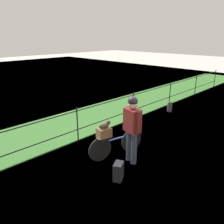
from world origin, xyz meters
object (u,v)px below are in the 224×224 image
(terrier_dog, at_px, (105,125))
(mooring_bollard, at_px, (170,107))
(cyclist_person, at_px, (132,124))
(bicycle_main, at_px, (116,144))
(wooden_crate, at_px, (104,133))
(backpack_on_paving, at_px, (118,171))

(terrier_dog, relative_size, mooring_bollard, 0.83)
(mooring_bollard, bearing_deg, cyclist_person, -161.61)
(bicycle_main, relative_size, mooring_bollard, 3.95)
(cyclist_person, bearing_deg, wooden_crate, 124.72)
(wooden_crate, distance_m, backpack_on_paving, 1.06)
(wooden_crate, height_order, mooring_bollard, wooden_crate)
(wooden_crate, bearing_deg, mooring_bollard, 10.25)
(cyclist_person, distance_m, backpack_on_paving, 1.14)
(cyclist_person, relative_size, mooring_bollard, 4.29)
(bicycle_main, distance_m, mooring_bollard, 4.30)
(backpack_on_paving, bearing_deg, bicycle_main, -161.10)
(terrier_dog, height_order, backpack_on_paving, terrier_dog)
(bicycle_main, bearing_deg, cyclist_person, -83.28)
(cyclist_person, xyz_separation_m, mooring_bollard, (4.14, 1.38, -0.81))
(wooden_crate, relative_size, mooring_bollard, 0.84)
(wooden_crate, xyz_separation_m, cyclist_person, (0.39, -0.56, 0.27))
(backpack_on_paving, bearing_deg, mooring_bollard, 170.88)
(cyclist_person, bearing_deg, mooring_bollard, 18.39)
(terrier_dog, relative_size, cyclist_person, 0.19)
(wooden_crate, bearing_deg, backpack_on_paving, -114.45)
(bicycle_main, height_order, cyclist_person, cyclist_person)
(cyclist_person, xyz_separation_m, backpack_on_paving, (-0.77, -0.27, -0.80))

